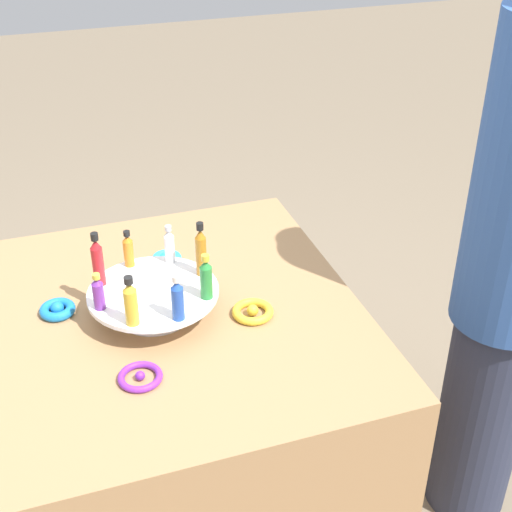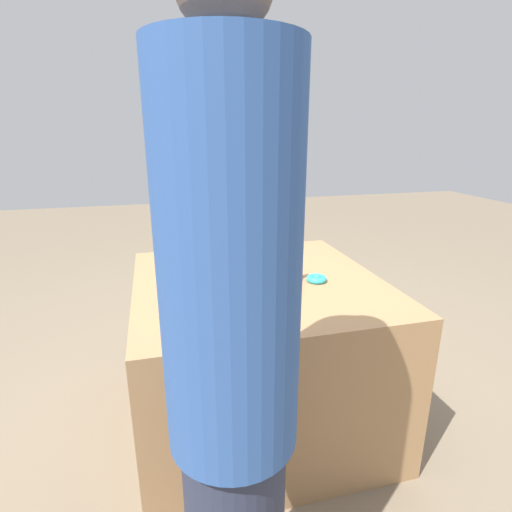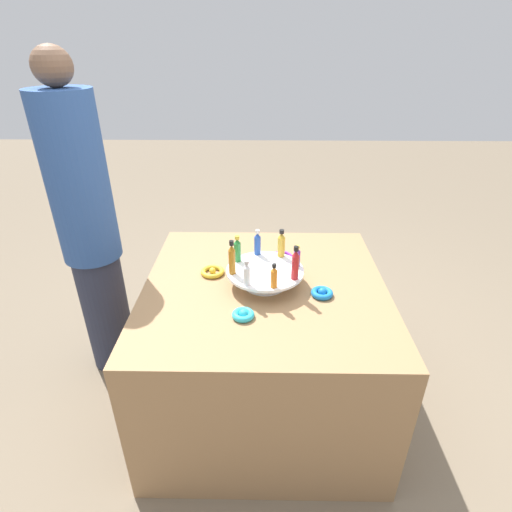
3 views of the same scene
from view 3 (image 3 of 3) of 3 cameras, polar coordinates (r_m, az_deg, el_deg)
name	(u,v)px [view 3 (image 3 of 3)]	position (r m, az deg, el deg)	size (l,w,h in m)	color
ground_plane	(263,398)	(2.21, 1.06, -19.56)	(12.00, 12.00, 0.00)	#756651
party_table	(264,346)	(1.97, 1.16, -12.70)	(1.06, 1.06, 0.70)	#9E754C
display_stand	(265,274)	(1.73, 1.29, -2.60)	(0.33, 0.33, 0.08)	white
bottle_amber	(232,259)	(1.65, -3.45, -0.38)	(0.03, 0.03, 0.15)	#AD6B19
bottle_clear	(247,274)	(1.58, -1.32, -2.56)	(0.03, 0.03, 0.11)	silver
bottle_orange	(274,277)	(1.57, 2.58, -2.97)	(0.03, 0.03, 0.10)	orange
bottle_red	(295,264)	(1.62, 5.63, -1.17)	(0.03, 0.03, 0.15)	#B21E23
bottle_purple	(297,256)	(1.73, 5.88, -0.07)	(0.03, 0.03, 0.10)	#702D93
bottle_gold	(281,244)	(1.79, 3.64, 1.70)	(0.03, 0.03, 0.13)	gold
bottle_blue	(257,243)	(1.81, 0.21, 1.84)	(0.03, 0.03, 0.12)	#234CAD
bottle_green	(237,250)	(1.75, -2.67, 0.93)	(0.03, 0.03, 0.12)	#288438
ribbon_bow_purple	(282,256)	(1.96, 3.72, -0.06)	(0.10, 0.10, 0.02)	purple
ribbon_bow_gold	(213,272)	(1.83, -6.23, -2.22)	(0.11, 0.11, 0.03)	gold
ribbon_bow_teal	(243,314)	(1.55, -1.85, -8.35)	(0.09, 0.09, 0.04)	#2DB7CC
ribbon_bow_blue	(322,293)	(1.69, 9.41, -5.21)	(0.09, 0.09, 0.03)	blue
person_figure	(89,230)	(2.12, -22.80, 3.41)	(0.28, 0.28, 1.64)	#282D42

